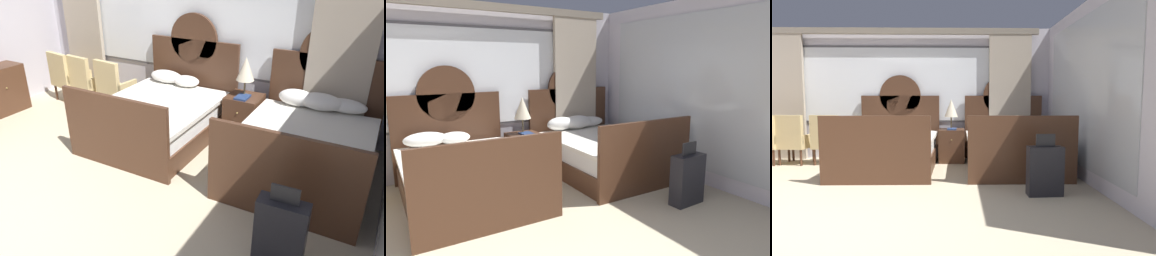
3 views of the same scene
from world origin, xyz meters
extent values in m
plane|color=#BCAD8E|center=(0.00, 0.00, 0.00)|extent=(24.00, 24.00, 0.00)
cube|color=silver|center=(0.00, 3.91, 1.35)|extent=(6.34, 0.07, 2.70)
cube|color=#575459|center=(0.00, 3.87, 1.55)|extent=(4.24, 0.02, 1.59)
cube|color=white|center=(0.00, 3.86, 1.55)|extent=(4.16, 0.02, 1.51)
cube|color=tan|center=(-2.34, 3.78, 1.30)|extent=(0.86, 0.08, 2.60)
cube|color=tan|center=(2.34, 3.78, 1.30)|extent=(0.86, 0.08, 2.60)
cube|color=gray|center=(0.00, 3.78, 2.62)|extent=(5.83, 0.10, 0.12)
cube|color=silver|center=(3.21, 1.64, 1.35)|extent=(0.07, 4.48, 2.70)
cube|color=#B2B7BC|center=(3.16, 1.94, 1.35)|extent=(0.01, 3.13, 2.27)
cube|color=#472B1C|center=(0.07, 2.74, 0.15)|extent=(1.52, 2.02, 0.30)
cube|color=white|center=(0.07, 2.74, 0.42)|extent=(1.46, 1.92, 0.24)
cube|color=silver|center=(0.07, 2.66, 0.57)|extent=(1.56, 1.82, 0.06)
cube|color=#472B1C|center=(0.07, 3.78, 0.66)|extent=(1.60, 0.06, 1.31)
cylinder|color=#472B1C|center=(0.07, 3.78, 1.31)|extent=(0.84, 0.06, 0.84)
cube|color=#472B1C|center=(0.07, 1.69, 0.51)|extent=(1.60, 0.06, 1.01)
ellipsoid|color=white|center=(-0.31, 3.50, 0.71)|extent=(0.58, 0.29, 0.21)
ellipsoid|color=white|center=(0.08, 3.49, 0.69)|extent=(0.44, 0.32, 0.17)
cube|color=#472B1C|center=(2.21, 2.74, 0.15)|extent=(1.52, 2.02, 0.30)
cube|color=white|center=(2.21, 2.74, 0.42)|extent=(1.46, 1.92, 0.24)
cube|color=silver|center=(2.21, 2.66, 0.57)|extent=(1.56, 1.82, 0.06)
cube|color=#472B1C|center=(2.21, 3.78, 0.66)|extent=(1.60, 0.06, 1.31)
cylinder|color=#472B1C|center=(2.21, 3.78, 1.31)|extent=(0.84, 0.06, 0.84)
cube|color=#472B1C|center=(2.21, 1.69, 0.51)|extent=(1.60, 0.06, 1.01)
ellipsoid|color=white|center=(1.88, 3.51, 0.72)|extent=(0.51, 0.27, 0.24)
ellipsoid|color=white|center=(2.21, 3.51, 0.72)|extent=(0.59, 0.32, 0.24)
ellipsoid|color=white|center=(2.52, 3.58, 0.69)|extent=(0.58, 0.29, 0.18)
cube|color=#472B1C|center=(1.14, 3.40, 0.32)|extent=(0.50, 0.50, 0.65)
sphere|color=tan|center=(1.14, 3.14, 0.47)|extent=(0.02, 0.02, 0.02)
cylinder|color=brown|center=(1.13, 3.41, 0.66)|extent=(0.14, 0.14, 0.02)
cylinder|color=brown|center=(1.13, 3.41, 0.78)|extent=(0.03, 0.03, 0.22)
cone|color=beige|center=(1.13, 3.41, 1.07)|extent=(0.27, 0.27, 0.35)
cube|color=navy|center=(1.14, 3.30, 0.66)|extent=(0.18, 0.26, 0.03)
cube|color=tan|center=(-1.21, 3.28, 0.36)|extent=(0.58, 0.58, 0.10)
cube|color=tan|center=(-1.23, 3.06, 0.68)|extent=(0.53, 0.13, 0.54)
cube|color=tan|center=(-0.98, 3.25, 0.49)|extent=(0.11, 0.48, 0.16)
cube|color=tan|center=(-1.44, 3.30, 0.49)|extent=(0.11, 0.48, 0.16)
cylinder|color=#472B1C|center=(-0.97, 3.47, 0.15)|extent=(0.04, 0.04, 0.31)
cylinder|color=#472B1C|center=(-1.40, 3.51, 0.15)|extent=(0.04, 0.04, 0.31)
cylinder|color=#472B1C|center=(-1.02, 3.04, 0.15)|extent=(0.04, 0.04, 0.31)
cylinder|color=#472B1C|center=(-1.44, 3.09, 0.15)|extent=(0.04, 0.04, 0.31)
cube|color=tan|center=(-1.86, 3.28, 0.36)|extent=(0.58, 0.58, 0.10)
cube|color=tan|center=(-1.89, 3.06, 0.68)|extent=(0.53, 0.13, 0.54)
cube|color=tan|center=(-1.63, 3.25, 0.49)|extent=(0.11, 0.48, 0.16)
cube|color=tan|center=(-2.09, 3.30, 0.49)|extent=(0.11, 0.48, 0.16)
cylinder|color=#472B1C|center=(-1.63, 3.47, 0.15)|extent=(0.04, 0.04, 0.31)
cylinder|color=#472B1C|center=(-2.05, 3.51, 0.15)|extent=(0.04, 0.04, 0.31)
cylinder|color=#472B1C|center=(-1.67, 3.04, 0.15)|extent=(0.04, 0.04, 0.31)
cylinder|color=#472B1C|center=(-2.10, 3.09, 0.15)|extent=(0.04, 0.04, 0.31)
cube|color=tan|center=(-2.12, 3.24, 0.49)|extent=(0.14, 0.48, 0.16)
cylinder|color=#472B1C|center=(-2.11, 3.45, 0.15)|extent=(0.04, 0.04, 0.31)
cylinder|color=#472B1C|center=(-2.18, 3.03, 0.15)|extent=(0.04, 0.04, 0.31)
cube|color=black|center=(2.39, 1.14, 0.32)|extent=(0.46, 0.21, 0.64)
cube|color=#232326|center=(2.39, 1.14, 0.72)|extent=(0.25, 0.03, 0.16)
cylinder|color=black|center=(2.21, 1.13, 0.03)|extent=(0.05, 0.02, 0.05)
cylinder|color=black|center=(2.57, 1.15, 0.03)|extent=(0.05, 0.02, 0.05)
camera|label=1|loc=(2.92, -1.45, 2.55)|focal=34.04mm
camera|label=2|loc=(-0.93, -1.57, 1.77)|focal=31.56mm
camera|label=3|loc=(1.27, -2.92, 1.26)|focal=30.02mm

